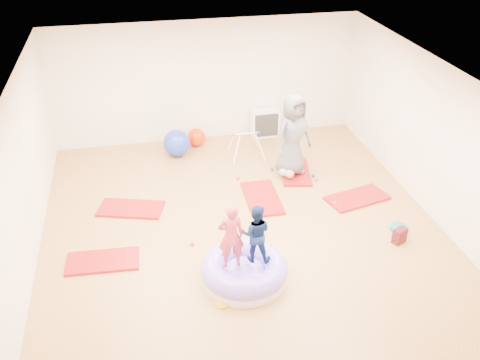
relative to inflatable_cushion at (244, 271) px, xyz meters
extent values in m
cube|color=#C1764A|center=(0.26, 1.23, -0.17)|extent=(7.00, 8.00, 0.01)
cube|color=white|center=(0.26, 1.23, 2.63)|extent=(7.00, 8.00, 0.01)
cube|color=white|center=(0.26, 5.23, 1.23)|extent=(7.00, 0.01, 2.80)
cube|color=white|center=(0.26, -2.77, 1.23)|extent=(7.00, 0.01, 2.80)
cube|color=white|center=(-3.24, 1.23, 1.23)|extent=(0.01, 8.00, 2.80)
cube|color=white|center=(3.76, 1.23, 1.23)|extent=(0.01, 8.00, 2.80)
cube|color=#B70013|center=(-2.18, 0.88, -0.14)|extent=(1.20, 0.65, 0.05)
cube|color=#B70013|center=(-1.67, 2.38, -0.14)|extent=(1.32, 0.92, 0.05)
cube|color=#B70013|center=(0.85, 2.23, -0.14)|extent=(0.66, 1.27, 0.05)
cube|color=#B70013|center=(2.66, 1.84, -0.14)|extent=(1.31, 0.87, 0.05)
cube|color=#B70013|center=(1.79, 3.09, -0.14)|extent=(0.80, 1.27, 0.05)
cylinder|color=white|center=(0.00, 0.00, -0.09)|extent=(1.32, 1.32, 0.15)
torus|color=#8E6DE9|center=(0.00, 0.00, 0.05)|extent=(1.36, 1.36, 0.36)
ellipsoid|color=#8E6DE9|center=(0.00, 0.00, -0.04)|extent=(0.72, 0.72, 0.33)
imported|color=#CB3C4F|center=(-0.21, -0.03, 0.77)|extent=(0.40, 0.26, 1.09)
imported|color=navy|center=(0.18, 0.04, 0.71)|extent=(0.56, 0.49, 0.97)
imported|color=#5D5C5F|center=(1.68, 3.06, 0.75)|extent=(1.00, 0.84, 1.73)
ellipsoid|color=#A7BBCA|center=(1.56, 2.94, -0.01)|extent=(0.37, 0.24, 0.21)
sphere|color=#E7907D|center=(1.56, 2.76, 0.01)|extent=(0.17, 0.17, 0.17)
sphere|color=#F6430D|center=(2.11, 2.67, -0.13)|extent=(0.07, 0.07, 0.07)
sphere|color=#2234A7|center=(-0.14, 0.05, -0.13)|extent=(0.07, 0.07, 0.07)
sphere|color=#2234A7|center=(1.33, 3.30, -0.13)|extent=(0.07, 0.07, 0.07)
sphere|color=#2234A7|center=(1.62, 2.85, -0.13)|extent=(0.07, 0.07, 0.07)
sphere|color=#F6430D|center=(-0.68, 1.04, -0.13)|extent=(0.07, 0.07, 0.07)
sphere|color=#1A8C33|center=(2.16, 1.74, -0.13)|extent=(0.07, 0.07, 0.07)
sphere|color=#F6430D|center=(0.54, 3.06, -0.13)|extent=(0.07, 0.07, 0.07)
sphere|color=gold|center=(-0.01, 1.48, -0.13)|extent=(0.07, 0.07, 0.07)
sphere|color=#2234A7|center=(2.11, 2.84, -0.13)|extent=(0.07, 0.07, 0.07)
sphere|color=#2234A7|center=(-0.57, 4.42, 0.14)|extent=(0.60, 0.60, 0.60)
sphere|color=red|center=(-0.07, 4.82, 0.05)|extent=(0.43, 0.43, 0.43)
cylinder|color=white|center=(0.67, 3.82, 0.14)|extent=(0.21, 0.22, 0.57)
cylinder|color=white|center=(0.67, 4.30, 0.14)|extent=(0.21, 0.22, 0.57)
cylinder|color=white|center=(1.20, 3.82, 0.14)|extent=(0.21, 0.22, 0.57)
cylinder|color=white|center=(1.20, 4.30, 0.14)|extent=(0.21, 0.22, 0.57)
cylinder|color=white|center=(0.94, 4.06, 0.39)|extent=(0.56, 0.03, 0.03)
sphere|color=#F6430D|center=(0.66, 4.06, 0.39)|extent=(0.07, 0.07, 0.07)
sphere|color=#2234A7|center=(1.21, 4.06, 0.39)|extent=(0.07, 0.07, 0.07)
cube|color=white|center=(1.61, 5.03, 0.16)|extent=(0.66, 0.32, 0.66)
cube|color=#2D2D2D|center=(1.61, 4.88, 0.16)|extent=(0.56, 0.02, 0.56)
cube|color=white|center=(1.61, 4.98, 0.16)|extent=(0.02, 0.22, 0.58)
cube|color=white|center=(1.61, 4.98, 0.16)|extent=(0.58, 0.22, 0.02)
cylinder|color=#107A7A|center=(2.99, 0.72, -0.13)|extent=(0.32, 0.32, 0.07)
cube|color=maroon|center=(2.82, 0.38, -0.03)|extent=(0.28, 0.24, 0.27)
cylinder|color=gold|center=(-0.44, -0.49, -0.15)|extent=(0.22, 0.22, 0.03)
camera|label=1|loc=(-1.41, -6.32, 5.41)|focal=40.00mm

